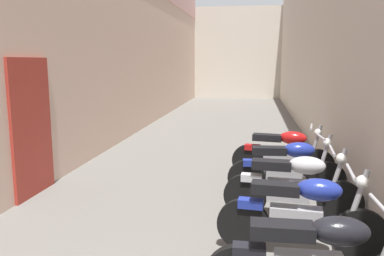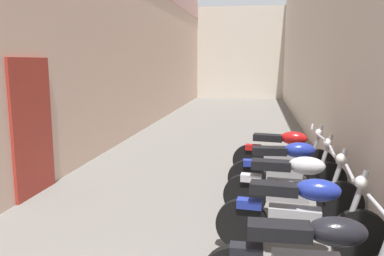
% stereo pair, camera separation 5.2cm
% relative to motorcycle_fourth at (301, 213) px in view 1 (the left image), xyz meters
% --- Properties ---
extents(ground_plane, '(39.20, 39.20, 0.00)m').
position_rel_motorcycle_fourth_xyz_m(ground_plane, '(-1.56, 5.47, -0.50)').
color(ground_plane, '#66635E').
extents(building_right, '(0.45, 23.20, 6.73)m').
position_rel_motorcycle_fourth_xyz_m(building_right, '(1.14, 7.47, 2.86)').
color(building_right, beige).
rests_on(building_right, ground).
extents(building_far_end, '(7.99, 2.00, 5.25)m').
position_rel_motorcycle_fourth_xyz_m(building_far_end, '(-1.56, 20.07, 2.12)').
color(building_far_end, beige).
rests_on(building_far_end, ground).
extents(motorcycle_fourth, '(1.85, 0.58, 1.04)m').
position_rel_motorcycle_fourth_xyz_m(motorcycle_fourth, '(0.00, 0.00, 0.00)').
color(motorcycle_fourth, black).
rests_on(motorcycle_fourth, ground).
extents(motorcycle_fifth, '(1.85, 0.58, 1.04)m').
position_rel_motorcycle_fourth_xyz_m(motorcycle_fifth, '(0.00, 1.01, 0.00)').
color(motorcycle_fifth, black).
rests_on(motorcycle_fifth, ground).
extents(motorcycle_sixth, '(1.85, 0.58, 1.04)m').
position_rel_motorcycle_fourth_xyz_m(motorcycle_sixth, '(0.00, 1.92, 0.00)').
color(motorcycle_sixth, black).
rests_on(motorcycle_sixth, ground).
extents(motorcycle_seventh, '(1.84, 0.58, 1.04)m').
position_rel_motorcycle_fourth_xyz_m(motorcycle_seventh, '(-0.00, 2.94, 0.00)').
color(motorcycle_seventh, black).
rests_on(motorcycle_seventh, ground).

